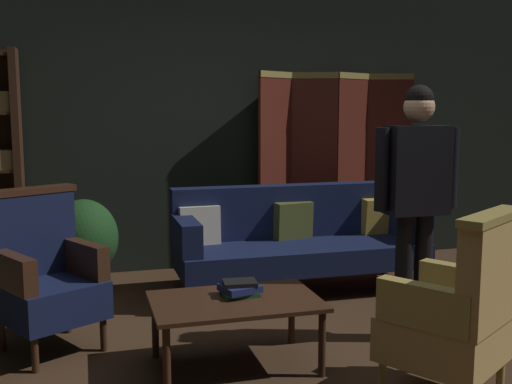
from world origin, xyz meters
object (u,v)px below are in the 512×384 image
(armchair_wing_left, at_px, (45,275))
(standing_figure, at_px, (416,189))
(coffee_table, at_px, (235,307))
(armchair_gilt_accent, at_px, (457,313))
(book_black_cloth, at_px, (240,283))
(velvet_couch, at_px, (297,237))
(potted_plant, at_px, (84,243))
(book_green_cloth, at_px, (240,293))
(folding_screen, at_px, (333,165))
(book_navy_cloth, at_px, (240,288))

(armchair_wing_left, relative_size, standing_figure, 0.61)
(coffee_table, xyz_separation_m, standing_figure, (1.26, 0.12, 0.65))
(armchair_gilt_accent, distance_m, book_black_cloth, 1.26)
(velvet_couch, bearing_deg, potted_plant, 176.73)
(velvet_couch, xyz_separation_m, book_black_cloth, (-0.86, -1.38, 0.05))
(coffee_table, relative_size, armchair_wing_left, 0.96)
(book_green_cloth, bearing_deg, coffee_table, -123.29)
(folding_screen, bearing_deg, book_black_cloth, -124.79)
(coffee_table, bearing_deg, book_green_cloth, 56.71)
(armchair_wing_left, distance_m, book_navy_cloth, 1.27)
(armchair_wing_left, xyz_separation_m, standing_figure, (2.36, -0.49, 0.54))
(folding_screen, relative_size, armchair_wing_left, 1.83)
(velvet_couch, height_order, coffee_table, velvet_couch)
(book_green_cloth, distance_m, book_navy_cloth, 0.03)
(armchair_gilt_accent, height_order, armchair_wing_left, same)
(coffee_table, relative_size, potted_plant, 1.20)
(armchair_wing_left, height_order, potted_plant, armchair_wing_left)
(velvet_couch, height_order, armchair_wing_left, armchair_wing_left)
(potted_plant, bearing_deg, book_navy_cloth, -58.41)
(velvet_couch, distance_m, armchair_gilt_accent, 2.20)
(potted_plant, distance_m, book_green_cloth, 1.74)
(potted_plant, bearing_deg, book_black_cloth, -58.41)
(coffee_table, distance_m, book_navy_cloth, 0.12)
(armchair_gilt_accent, bearing_deg, book_green_cloth, 139.67)
(folding_screen, xyz_separation_m, book_green_cloth, (-1.54, -2.21, -0.55))
(folding_screen, xyz_separation_m, armchair_gilt_accent, (-0.57, -3.03, -0.50))
(armchair_wing_left, relative_size, potted_plant, 1.24)
(folding_screen, relative_size, book_navy_cloth, 8.81)
(velvet_couch, relative_size, book_black_cloth, 10.57)
(velvet_couch, distance_m, armchair_wing_left, 2.17)
(standing_figure, bearing_deg, velvet_couch, 104.97)
(armchair_gilt_accent, relative_size, potted_plant, 1.24)
(armchair_gilt_accent, distance_m, book_green_cloth, 1.27)
(book_black_cloth, bearing_deg, armchair_wing_left, 154.76)
(velvet_couch, height_order, standing_figure, standing_figure)
(coffee_table, distance_m, book_black_cloth, 0.15)
(folding_screen, height_order, potted_plant, folding_screen)
(potted_plant, xyz_separation_m, book_green_cloth, (0.91, -1.48, -0.05))
(armchair_gilt_accent, xyz_separation_m, book_navy_cloth, (-0.96, 0.82, -0.02))
(armchair_gilt_accent, xyz_separation_m, armchair_wing_left, (-2.12, 1.36, 0.00))
(folding_screen, xyz_separation_m, book_black_cloth, (-1.54, -2.21, -0.49))
(folding_screen, height_order, armchair_gilt_accent, folding_screen)
(standing_figure, xyz_separation_m, book_black_cloth, (-1.21, -0.05, -0.53))
(book_green_cloth, bearing_deg, folding_screen, 55.21)
(velvet_couch, distance_m, book_green_cloth, 1.62)
(book_navy_cloth, bearing_deg, potted_plant, 121.59)
(armchair_gilt_accent, xyz_separation_m, standing_figure, (0.25, 0.87, 0.54))
(armchair_wing_left, xyz_separation_m, book_navy_cloth, (1.15, -0.54, -0.02))
(coffee_table, xyz_separation_m, armchair_gilt_accent, (1.01, -0.75, 0.12))
(standing_figure, relative_size, book_green_cloth, 7.98)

